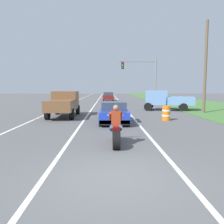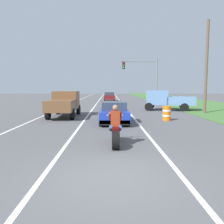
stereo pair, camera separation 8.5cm
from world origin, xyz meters
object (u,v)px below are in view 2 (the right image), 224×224
(motorcycle_with_rider, at_px, (115,131))
(traffic_light_mast_near, at_px, (145,74))
(construction_barrel_nearest, at_px, (167,113))
(distant_car_far_ahead, at_px, (109,96))
(sports_car_blue, at_px, (114,113))
(pickup_truck_right_shoulder_light_blue, at_px, (167,99))
(pickup_truck_left_lane_brown, at_px, (64,103))

(motorcycle_with_rider, distance_m, traffic_light_mast_near, 21.88)
(construction_barrel_nearest, distance_m, distant_car_far_ahead, 23.12)
(motorcycle_with_rider, height_order, sports_car_blue, motorcycle_with_rider)
(traffic_light_mast_near, distance_m, distant_car_far_ahead, 10.26)
(pickup_truck_right_shoulder_light_blue, distance_m, distant_car_far_ahead, 16.72)
(sports_car_blue, height_order, distant_car_far_ahead, distant_car_far_ahead)
(sports_car_blue, distance_m, traffic_light_mast_near, 16.02)
(traffic_light_mast_near, bearing_deg, motorcycle_with_rider, -101.95)
(pickup_truck_left_lane_brown, distance_m, distant_car_far_ahead, 20.95)
(construction_barrel_nearest, bearing_deg, distant_car_far_ahead, 99.73)
(pickup_truck_right_shoulder_light_blue, height_order, construction_barrel_nearest, pickup_truck_right_shoulder_light_blue)
(traffic_light_mast_near, bearing_deg, distant_car_far_ahead, 118.29)
(traffic_light_mast_near, xyz_separation_m, construction_barrel_nearest, (-0.71, -14.21, -3.50))
(pickup_truck_left_lane_brown, bearing_deg, pickup_truck_right_shoulder_light_blue, 27.87)
(pickup_truck_left_lane_brown, xyz_separation_m, traffic_light_mast_near, (8.21, 12.06, 2.90))
(pickup_truck_right_shoulder_light_blue, height_order, distant_car_far_ahead, pickup_truck_right_shoulder_light_blue)
(motorcycle_with_rider, distance_m, distant_car_far_ahead, 29.71)
(traffic_light_mast_near, bearing_deg, pickup_truck_left_lane_brown, -124.24)
(construction_barrel_nearest, height_order, distant_car_far_ahead, distant_car_far_ahead)
(pickup_truck_right_shoulder_light_blue, height_order, traffic_light_mast_near, traffic_light_mast_near)
(pickup_truck_left_lane_brown, xyz_separation_m, distant_car_far_ahead, (3.59, 20.63, -0.33))
(pickup_truck_right_shoulder_light_blue, relative_size, construction_barrel_nearest, 5.14)
(sports_car_blue, xyz_separation_m, pickup_truck_right_shoulder_light_blue, (5.50, 7.91, 0.48))
(pickup_truck_right_shoulder_light_blue, xyz_separation_m, construction_barrel_nearest, (-1.82, -7.08, -0.60))
(motorcycle_with_rider, bearing_deg, sports_car_blue, 89.19)
(pickup_truck_right_shoulder_light_blue, bearing_deg, construction_barrel_nearest, -104.41)
(distant_car_far_ahead, bearing_deg, sports_car_blue, -89.45)
(traffic_light_mast_near, xyz_separation_m, distant_car_far_ahead, (-4.61, 8.57, -3.24))
(pickup_truck_right_shoulder_light_blue, bearing_deg, motorcycle_with_rider, -111.74)
(construction_barrel_nearest, bearing_deg, traffic_light_mast_near, 87.15)
(pickup_truck_left_lane_brown, relative_size, pickup_truck_right_shoulder_light_blue, 0.93)
(pickup_truck_right_shoulder_light_blue, xyz_separation_m, traffic_light_mast_near, (-1.11, 7.13, 2.90))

